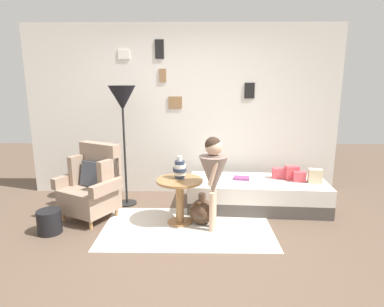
{
  "coord_description": "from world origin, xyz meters",
  "views": [
    {
      "loc": [
        0.21,
        -3.15,
        1.78
      ],
      "look_at": [
        0.15,
        0.95,
        0.85
      ],
      "focal_mm": 30.58,
      "sensor_mm": 36.0,
      "label": 1
    }
  ],
  "objects_px": {
    "floor_lamp": "(122,103)",
    "person_child": "(213,172)",
    "daybed": "(257,194)",
    "book_on_daybed": "(241,178)",
    "vase_striped": "(180,169)",
    "demijohn_near": "(202,211)",
    "side_table": "(179,192)",
    "magazine_basket": "(49,222)",
    "armchair": "(93,185)"
  },
  "relations": [
    {
      "from": "armchair",
      "to": "magazine_basket",
      "type": "bearing_deg",
      "value": -129.32
    },
    {
      "from": "side_table",
      "to": "vase_striped",
      "type": "bearing_deg",
      "value": 81.75
    },
    {
      "from": "vase_striped",
      "to": "book_on_daybed",
      "type": "bearing_deg",
      "value": 32.57
    },
    {
      "from": "daybed",
      "to": "magazine_basket",
      "type": "relative_size",
      "value": 6.96
    },
    {
      "from": "side_table",
      "to": "floor_lamp",
      "type": "distance_m",
      "value": 1.48
    },
    {
      "from": "armchair",
      "to": "demijohn_near",
      "type": "distance_m",
      "value": 1.46
    },
    {
      "from": "side_table",
      "to": "book_on_daybed",
      "type": "relative_size",
      "value": 2.62
    },
    {
      "from": "armchair",
      "to": "demijohn_near",
      "type": "height_order",
      "value": "armchair"
    },
    {
      "from": "floor_lamp",
      "to": "armchair",
      "type": "bearing_deg",
      "value": -125.34
    },
    {
      "from": "floor_lamp",
      "to": "person_child",
      "type": "distance_m",
      "value": 1.65
    },
    {
      "from": "armchair",
      "to": "book_on_daybed",
      "type": "bearing_deg",
      "value": 11.84
    },
    {
      "from": "person_child",
      "to": "magazine_basket",
      "type": "height_order",
      "value": "person_child"
    },
    {
      "from": "floor_lamp",
      "to": "vase_striped",
      "type": "bearing_deg",
      "value": -35.97
    },
    {
      "from": "floor_lamp",
      "to": "daybed",
      "type": "bearing_deg",
      "value": -3.34
    },
    {
      "from": "person_child",
      "to": "book_on_daybed",
      "type": "distance_m",
      "value": 0.95
    },
    {
      "from": "vase_striped",
      "to": "person_child",
      "type": "distance_m",
      "value": 0.47
    },
    {
      "from": "side_table",
      "to": "person_child",
      "type": "height_order",
      "value": "person_child"
    },
    {
      "from": "side_table",
      "to": "person_child",
      "type": "bearing_deg",
      "value": -24.71
    },
    {
      "from": "daybed",
      "to": "vase_striped",
      "type": "bearing_deg",
      "value": -155.54
    },
    {
      "from": "armchair",
      "to": "floor_lamp",
      "type": "xyz_separation_m",
      "value": [
        0.33,
        0.47,
        1.03
      ]
    },
    {
      "from": "magazine_basket",
      "to": "floor_lamp",
      "type": "bearing_deg",
      "value": 52.61
    },
    {
      "from": "armchair",
      "to": "floor_lamp",
      "type": "relative_size",
      "value": 0.57
    },
    {
      "from": "book_on_daybed",
      "to": "demijohn_near",
      "type": "distance_m",
      "value": 0.87
    },
    {
      "from": "side_table",
      "to": "book_on_daybed",
      "type": "bearing_deg",
      "value": 34.92
    },
    {
      "from": "armchair",
      "to": "side_table",
      "type": "distance_m",
      "value": 1.15
    },
    {
      "from": "side_table",
      "to": "floor_lamp",
      "type": "xyz_separation_m",
      "value": [
        -0.81,
        0.65,
        1.05
      ]
    },
    {
      "from": "person_child",
      "to": "book_on_daybed",
      "type": "relative_size",
      "value": 5.2
    },
    {
      "from": "side_table",
      "to": "person_child",
      "type": "distance_m",
      "value": 0.55
    },
    {
      "from": "person_child",
      "to": "book_on_daybed",
      "type": "xyz_separation_m",
      "value": [
        0.44,
        0.78,
        -0.32
      ]
    },
    {
      "from": "book_on_daybed",
      "to": "vase_striped",
      "type": "bearing_deg",
      "value": -147.43
    },
    {
      "from": "armchair",
      "to": "person_child",
      "type": "relative_size",
      "value": 0.85
    },
    {
      "from": "demijohn_near",
      "to": "vase_striped",
      "type": "bearing_deg",
      "value": 166.43
    },
    {
      "from": "daybed",
      "to": "book_on_daybed",
      "type": "xyz_separation_m",
      "value": [
        -0.22,
        0.06,
        0.22
      ]
    },
    {
      "from": "armchair",
      "to": "demijohn_near",
      "type": "bearing_deg",
      "value": -7.52
    },
    {
      "from": "daybed",
      "to": "book_on_daybed",
      "type": "bearing_deg",
      "value": 165.16
    },
    {
      "from": "vase_striped",
      "to": "floor_lamp",
      "type": "xyz_separation_m",
      "value": [
        -0.81,
        0.59,
        0.77
      ]
    },
    {
      "from": "armchair",
      "to": "vase_striped",
      "type": "height_order",
      "value": "armchair"
    },
    {
      "from": "floor_lamp",
      "to": "side_table",
      "type": "bearing_deg",
      "value": -38.73
    },
    {
      "from": "daybed",
      "to": "side_table",
      "type": "bearing_deg",
      "value": -153.27
    },
    {
      "from": "side_table",
      "to": "person_child",
      "type": "xyz_separation_m",
      "value": [
        0.41,
        -0.19,
        0.32
      ]
    },
    {
      "from": "daybed",
      "to": "person_child",
      "type": "bearing_deg",
      "value": -132.22
    },
    {
      "from": "vase_striped",
      "to": "person_child",
      "type": "xyz_separation_m",
      "value": [
        0.4,
        -0.24,
        0.04
      ]
    },
    {
      "from": "vase_striped",
      "to": "floor_lamp",
      "type": "distance_m",
      "value": 1.27
    },
    {
      "from": "vase_striped",
      "to": "demijohn_near",
      "type": "bearing_deg",
      "value": -13.57
    },
    {
      "from": "armchair",
      "to": "magazine_basket",
      "type": "distance_m",
      "value": 0.68
    },
    {
      "from": "magazine_basket",
      "to": "vase_striped",
      "type": "bearing_deg",
      "value": 12.87
    },
    {
      "from": "person_child",
      "to": "book_on_daybed",
      "type": "height_order",
      "value": "person_child"
    },
    {
      "from": "side_table",
      "to": "person_child",
      "type": "relative_size",
      "value": 0.5
    },
    {
      "from": "person_child",
      "to": "daybed",
      "type": "bearing_deg",
      "value": 47.78
    },
    {
      "from": "armchair",
      "to": "magazine_basket",
      "type": "relative_size",
      "value": 3.46
    }
  ]
}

